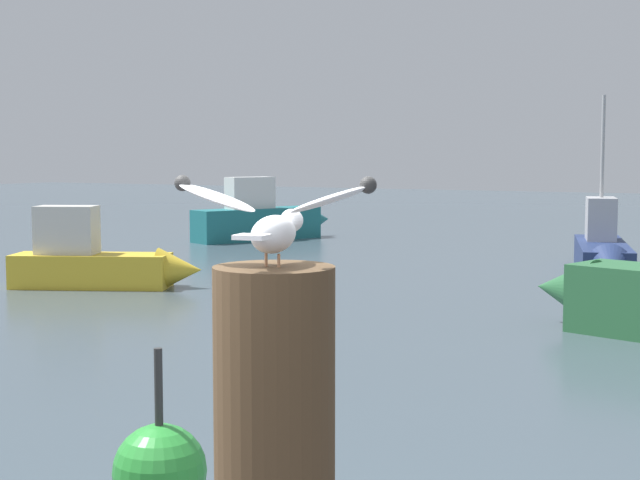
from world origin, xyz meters
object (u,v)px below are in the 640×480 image
(boat_teal, at_px, (264,219))
(mooring_post, at_px, (275,442))
(boat_navy, at_px, (603,252))
(boat_yellow, at_px, (103,262))
(seagull, at_px, (274,220))

(boat_teal, bearing_deg, mooring_post, -57.56)
(mooring_post, xyz_separation_m, boat_navy, (-2.98, 17.67, -1.24))
(boat_yellow, bearing_deg, seagull, -46.37)
(seagull, height_order, boat_teal, seagull)
(mooring_post, distance_m, boat_teal, 24.98)
(boat_teal, bearing_deg, boat_navy, -18.04)
(boat_yellow, height_order, boat_teal, boat_teal)
(mooring_post, bearing_deg, boat_navy, 99.56)
(seagull, xyz_separation_m, boat_teal, (-13.38, 21.05, -1.68))
(boat_yellow, bearing_deg, boat_teal, 105.45)
(seagull, distance_m, boat_navy, 18.01)
(seagull, relative_size, boat_navy, 0.11)
(mooring_post, bearing_deg, boat_teal, 122.44)
(seagull, relative_size, boat_yellow, 0.16)
(seagull, bearing_deg, boat_navy, 99.56)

